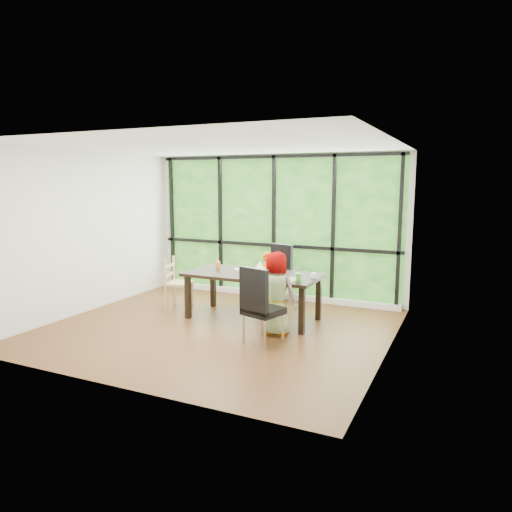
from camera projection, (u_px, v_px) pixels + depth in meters
The scene contains 23 objects.
ground at pixel (218, 328), 7.10m from camera, with size 5.00×5.00×0.00m, color black.
back_wall at pixel (275, 227), 8.91m from camera, with size 5.00×5.00×0.00m, color silver.
foliage_backdrop at pixel (274, 227), 8.89m from camera, with size 4.80×0.02×2.65m, color #174E15.
window_mullions at pixel (274, 227), 8.86m from camera, with size 4.80×0.06×2.65m, color black, non-canonical shape.
window_sill at pixel (272, 294), 9.03m from camera, with size 4.80×0.12×0.10m, color silver.
dining_table at pixel (253, 296), 7.54m from camera, with size 2.14×1.01×0.75m, color black.
chair_window_leather at pixel (275, 275), 8.40m from camera, with size 0.46×0.46×1.08m, color black.
chair_interior_leather at pixel (263, 305), 6.36m from camera, with size 0.46×0.46×1.08m, color black.
chair_end_beech at pixel (179, 283), 8.15m from camera, with size 0.42×0.40×0.90m, color tan.
child_toddler at pixel (268, 281), 8.07m from camera, with size 0.37×0.24×1.02m, color #CF4D07.
child_older at pixel (276, 293), 6.74m from camera, with size 0.60×0.39×1.22m, color slate.
placemat at pixel (280, 279), 7.05m from camera, with size 0.49×0.36×0.01m, color tan.
plate_far at pixel (241, 269), 7.79m from camera, with size 0.23×0.23×0.01m, color white.
plate_near at pixel (280, 278), 7.07m from camera, with size 0.26×0.26×0.02m, color white.
orange_cup at pixel (218, 264), 7.95m from camera, with size 0.07×0.07×0.11m, color orange.
green_cup at pixel (298, 278), 6.84m from camera, with size 0.08×0.08×0.13m, color green.
white_mug at pixel (313, 276), 7.11m from camera, with size 0.07×0.07×0.08m, color white.
tissue_box at pixel (260, 272), 7.24m from camera, with size 0.15×0.15×0.13m, color tan.
crepe_rolls_far at pixel (241, 268), 7.79m from camera, with size 0.10×0.12×0.04m, color tan, non-canonical shape.
crepe_rolls_near at pixel (280, 276), 7.07m from camera, with size 0.05×0.12×0.04m, color tan, non-canonical shape.
straw_white at pixel (218, 259), 7.94m from camera, with size 0.01×0.01×0.20m, color white.
straw_pink at pixel (298, 271), 6.82m from camera, with size 0.01×0.01×0.20m, color pink.
tissue at pixel (260, 265), 7.23m from camera, with size 0.12×0.12×0.11m, color white.
Camera 1 is at (3.39, -5.97, 2.20)m, focal length 32.97 mm.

